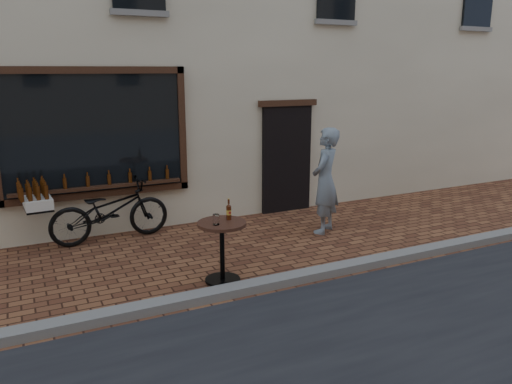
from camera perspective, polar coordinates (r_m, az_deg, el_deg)
name	(u,v)px	position (r m, az deg, el deg)	size (l,w,h in m)	color
ground	(288,290)	(6.93, 3.66, -11.13)	(90.00, 90.00, 0.00)	#4E2819
kerb	(281,281)	(7.06, 2.86, -10.08)	(90.00, 0.25, 0.12)	slate
cargo_bicycle	(107,210)	(9.00, -16.63, -2.01)	(2.45, 0.86, 1.15)	black
bistro_table	(222,239)	(6.98, -3.89, -5.40)	(0.68, 0.68, 1.17)	black
pedestrian	(325,181)	(9.10, 7.91, 1.28)	(0.70, 0.46, 1.92)	slate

